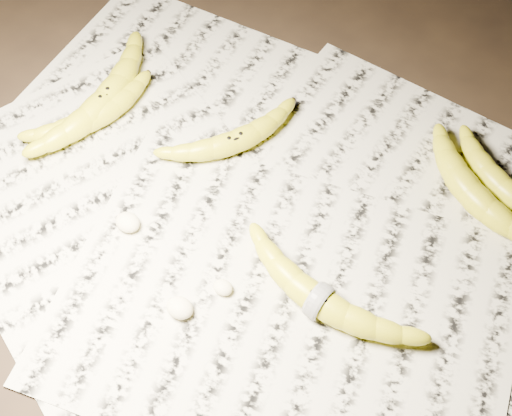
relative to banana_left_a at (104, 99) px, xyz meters
The scene contains 12 objects.
ground 0.29m from the banana_left_a, 11.05° to the right, with size 3.00×3.00×0.00m, color black.
newspaper_patch 0.27m from the banana_left_a, ahead, with size 0.90×0.70×0.01m, color beige.
banana_left_a is the anchor object (origin of this frame).
banana_left_b 0.03m from the banana_left_a, 77.77° to the right, with size 0.18×0.06×0.03m, color yellow, non-canonical shape.
banana_center 0.20m from the banana_left_a, 12.89° to the left, with size 0.18×0.05×0.03m, color yellow, non-canonical shape.
banana_taped 0.43m from the banana_left_a, 13.32° to the right, with size 0.23×0.06×0.04m, color yellow, non-canonical shape.
banana_upper_a 0.57m from the banana_left_a, 18.43° to the left, with size 0.18×0.06×0.04m, color yellow, non-canonical shape.
banana_upper_b 0.53m from the banana_left_a, 16.17° to the left, with size 0.19×0.06×0.04m, color yellow, non-canonical shape.
measuring_tape 0.43m from the banana_left_a, 13.32° to the right, with size 0.05×0.05×0.00m, color white.
flesh_chunk_a 0.21m from the banana_left_a, 41.91° to the right, with size 0.03×0.03×0.02m, color #F3EDBC.
flesh_chunk_b 0.34m from the banana_left_a, 34.81° to the right, with size 0.03×0.03×0.02m, color #F3EDBC.
flesh_chunk_c 0.34m from the banana_left_a, 24.97° to the right, with size 0.03×0.02×0.01m, color #F3EDBC.
Camera 1 is at (0.28, -0.39, 0.80)m, focal length 50.00 mm.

